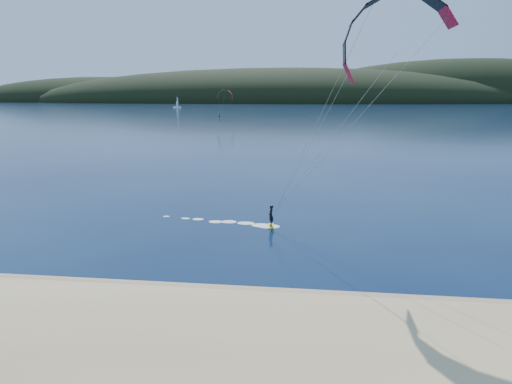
% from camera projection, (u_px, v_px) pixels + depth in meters
% --- Properties ---
extents(ground, '(1800.00, 1800.00, 0.00)m').
position_uv_depth(ground, '(208.00, 337.00, 21.23)').
color(ground, '#071536').
rests_on(ground, ground).
extents(wet_sand, '(220.00, 2.50, 0.10)m').
position_uv_depth(wet_sand, '(226.00, 295.00, 25.59)').
color(wet_sand, '#927755').
rests_on(wet_sand, ground).
extents(headland, '(1200.00, 310.00, 140.00)m').
position_uv_depth(headland, '(308.00, 102.00, 743.85)').
color(headland, black).
rests_on(headland, ground).
extents(kitesurfer_near, '(24.31, 6.99, 18.46)m').
position_uv_depth(kitesurfer_near, '(392.00, 57.00, 31.36)').
color(kitesurfer_near, '#C0D619').
rests_on(kitesurfer_near, ground).
extents(kitesurfer_far, '(8.10, 5.14, 12.59)m').
position_uv_depth(kitesurfer_far, '(225.00, 98.00, 217.08)').
color(kitesurfer_far, '#C0D619').
rests_on(kitesurfer_far, ground).
extents(sailboat, '(7.84, 4.93, 10.96)m').
position_uv_depth(sailboat, '(177.00, 107.00, 417.00)').
color(sailboat, white).
rests_on(sailboat, ground).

